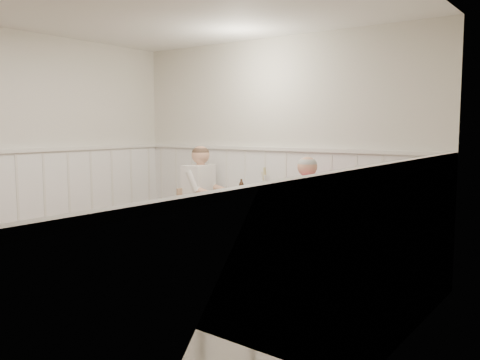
% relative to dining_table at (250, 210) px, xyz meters
% --- Properties ---
extents(ground_plane, '(4.50, 4.50, 0.00)m').
position_rel_dining_table_xyz_m(ground_plane, '(0.09, -1.84, -0.65)').
color(ground_plane, '#4C3622').
extents(room_shell, '(4.04, 4.54, 2.60)m').
position_rel_dining_table_xyz_m(room_shell, '(0.09, -1.84, 0.87)').
color(room_shell, silver).
rests_on(room_shell, ground).
extents(wainscot, '(4.00, 4.49, 1.34)m').
position_rel_dining_table_xyz_m(wainscot, '(0.09, -1.15, 0.04)').
color(wainscot, silver).
rests_on(wainscot, ground).
extents(dining_table, '(0.87, 0.70, 0.75)m').
position_rel_dining_table_xyz_m(dining_table, '(0.00, 0.00, 0.00)').
color(dining_table, '#4D433A').
rests_on(dining_table, ground).
extents(chair_right, '(0.53, 0.53, 0.85)m').
position_rel_dining_table_xyz_m(chair_right, '(0.73, -0.04, -0.18)').
color(chair_right, '#9C7C54').
rests_on(chair_right, ground).
extents(chair_left, '(0.41, 0.41, 0.85)m').
position_rel_dining_table_xyz_m(chair_left, '(-0.74, -0.07, -0.18)').
color(chair_left, '#9C7C54').
rests_on(chair_left, ground).
extents(man_in_pink, '(0.65, 0.47, 1.29)m').
position_rel_dining_table_xyz_m(man_in_pink, '(0.71, -0.01, -0.10)').
color(man_in_pink, '#3F3F47').
rests_on(man_in_pink, ground).
extents(diner_cream, '(0.69, 0.49, 1.37)m').
position_rel_dining_table_xyz_m(diner_cream, '(-0.75, 0.04, -0.07)').
color(diner_cream, '#3F3F47').
rests_on(diner_cream, ground).
extents(plate_man, '(0.31, 0.31, 0.08)m').
position_rel_dining_table_xyz_m(plate_man, '(0.18, -0.07, 0.13)').
color(plate_man, white).
rests_on(plate_man, dining_table).
extents(plate_diner, '(0.29, 0.29, 0.07)m').
position_rel_dining_table_xyz_m(plate_diner, '(-0.23, -0.02, 0.13)').
color(plate_diner, white).
rests_on(plate_diner, dining_table).
extents(beer_glass_a, '(0.07, 0.07, 0.17)m').
position_rel_dining_table_xyz_m(beer_glass_a, '(0.04, 0.25, 0.22)').
color(beer_glass_a, silver).
rests_on(beer_glass_a, dining_table).
extents(beer_glass_b, '(0.08, 0.08, 0.20)m').
position_rel_dining_table_xyz_m(beer_glass_b, '(0.01, 0.20, 0.24)').
color(beer_glass_b, silver).
rests_on(beer_glass_b, dining_table).
extents(beer_bottle, '(0.06, 0.06, 0.21)m').
position_rel_dining_table_xyz_m(beer_bottle, '(-0.26, 0.19, 0.20)').
color(beer_bottle, black).
rests_on(beer_bottle, dining_table).
extents(rolled_napkin, '(0.18, 0.17, 0.04)m').
position_rel_dining_table_xyz_m(rolled_napkin, '(0.19, -0.29, 0.13)').
color(rolled_napkin, white).
rests_on(rolled_napkin, dining_table).
extents(grass_vase, '(0.04, 0.04, 0.38)m').
position_rel_dining_table_xyz_m(grass_vase, '(-0.04, 0.31, 0.27)').
color(grass_vase, silver).
rests_on(grass_vase, dining_table).
extents(gingham_mat, '(0.38, 0.35, 0.01)m').
position_rel_dining_table_xyz_m(gingham_mat, '(-0.30, 0.22, 0.11)').
color(gingham_mat, '#4C6CA0').
rests_on(gingham_mat, dining_table).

